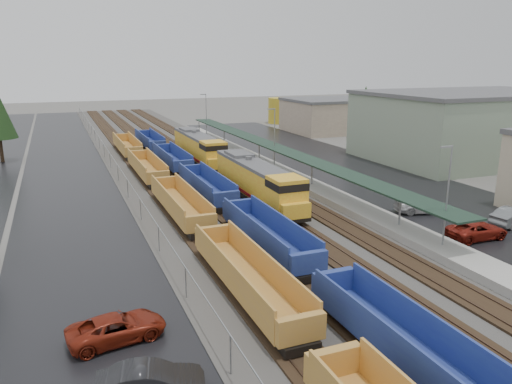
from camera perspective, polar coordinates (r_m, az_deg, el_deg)
ballast_strip at (r=69.60m, az=-8.47°, el=3.35°), size 20.00×160.00×0.08m
trackbed at (r=69.58m, az=-8.47°, el=3.44°), size 14.60×160.00×0.22m
west_parking_lot at (r=67.82m, az=-20.88°, el=2.21°), size 10.00×160.00×0.02m
east_commuter_lot at (r=67.64m, az=9.48°, el=2.95°), size 16.00×100.00×0.02m
station_platform at (r=63.15m, az=2.10°, el=2.98°), size 3.00×80.00×8.00m
chainlink_fence at (r=66.27m, az=-16.21°, el=3.73°), size 0.08×160.04×2.02m
industrial_buildings at (r=75.37m, az=23.67°, el=6.39°), size 32.52×75.30×9.50m
distant_hills at (r=225.81m, az=-6.47°, el=11.19°), size 301.00×140.00×25.20m
tree_east at (r=78.20m, az=12.33°, el=9.18°), size 4.40×4.40×10.00m
locomotive_lead at (r=48.33m, az=0.22°, el=1.16°), size 2.79×18.39×4.16m
locomotive_trail at (r=67.85m, az=-6.51°, el=5.02°), size 2.79×18.39×4.16m
well_string_yellow at (r=37.46m, az=-5.64°, el=-4.75°), size 2.53×99.11×2.24m
well_string_blue at (r=43.88m, az=-2.79°, el=-1.75°), size 2.57×93.07×2.28m
storage_tank at (r=113.71m, az=2.84°, el=9.28°), size 5.64×5.64×5.64m
parked_car_west_b at (r=22.43m, az=-11.97°, el=-20.55°), size 2.47×4.72×1.48m
parked_car_west_c at (r=26.71m, az=-15.60°, el=-14.76°), size 2.96×5.15×1.35m
parked_car_east_b at (r=42.98m, az=23.92°, el=-4.03°), size 2.41×5.04×1.39m
parked_car_east_c at (r=48.42m, az=18.50°, el=-1.43°), size 3.52×5.49×1.48m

